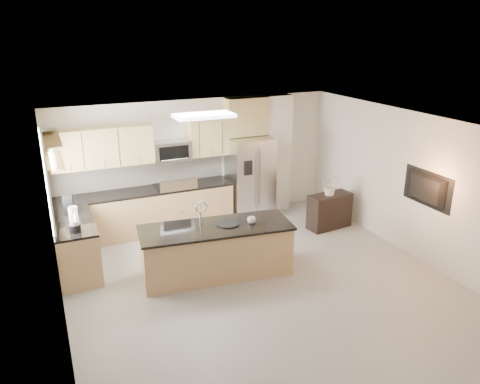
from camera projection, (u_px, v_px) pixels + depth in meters
name	position (u px, v px, depth m)	size (l,w,h in m)	color
floor	(265.00, 289.00, 7.51)	(6.50, 6.50, 0.00)	#999692
ceiling	(268.00, 129.00, 6.65)	(6.00, 6.50, 0.02)	silver
wall_back	(197.00, 161.00, 9.88)	(6.00, 0.02, 2.60)	beige
wall_front	(427.00, 336.00, 4.27)	(6.00, 0.02, 2.60)	beige
wall_left	(56.00, 250.00, 5.94)	(0.02, 6.50, 2.60)	beige
wall_right	(419.00, 188.00, 8.22)	(0.02, 6.50, 2.60)	beige
back_counter	(146.00, 211.00, 9.41)	(3.55, 0.66, 1.44)	tan
left_counter	(76.00, 246.00, 7.93)	(0.66, 1.50, 0.92)	tan
range	(176.00, 207.00, 9.64)	(0.76, 0.64, 1.14)	black
upper_cabinets	(135.00, 144.00, 9.07)	(3.50, 0.33, 0.75)	#D2B971
microwave	(172.00, 151.00, 9.37)	(0.76, 0.40, 0.40)	#B8B8BA
refrigerator	(250.00, 178.00, 10.10)	(0.92, 0.78, 1.78)	#B8B8BA
partition_column	(277.00, 154.00, 10.45)	(0.60, 0.30, 2.60)	silver
window	(47.00, 182.00, 7.42)	(0.04, 1.15, 1.65)	white
shelf_lower	(53.00, 161.00, 7.46)	(0.30, 1.20, 0.04)	olive
shelf_upper	(50.00, 138.00, 7.34)	(0.30, 1.20, 0.04)	olive
ceiling_fixture	(204.00, 116.00, 7.89)	(1.00, 0.50, 0.06)	white
island	(216.00, 250.00, 7.84)	(2.61, 1.21, 1.30)	tan
credenza	(329.00, 211.00, 9.71)	(0.91, 0.38, 0.73)	black
cup	(251.00, 220.00, 7.80)	(0.14, 0.14, 0.11)	white
platter	(228.00, 223.00, 7.79)	(0.41, 0.41, 0.02)	black
blender	(74.00, 221.00, 7.32)	(0.18, 0.18, 0.42)	black
kettle	(76.00, 217.00, 7.69)	(0.18, 0.18, 0.23)	#B8B8BA
coffee_maker	(68.00, 205.00, 8.09)	(0.18, 0.21, 0.30)	black
bowl	(48.00, 131.00, 7.59)	(0.35, 0.35, 0.09)	#B8B8BA
flower_vase	(331.00, 180.00, 9.45)	(0.58, 0.50, 0.64)	beige
television	(424.00, 189.00, 8.00)	(1.08, 0.14, 0.62)	black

